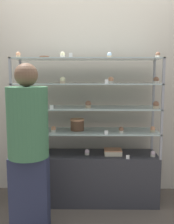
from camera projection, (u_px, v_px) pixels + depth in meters
name	position (u px, v px, depth m)	size (l,w,h in m)	color
ground_plane	(87.00, 200.00, 3.05)	(20.00, 20.00, 0.00)	brown
back_wall	(87.00, 87.00, 3.22)	(8.00, 0.05, 2.60)	beige
display_base	(87.00, 177.00, 3.01)	(1.58, 0.42, 0.56)	#333338
display_riser_lower	(87.00, 132.00, 2.93)	(1.58, 0.42, 0.27)	#99999E
display_riser_middle	(87.00, 109.00, 2.90)	(1.58, 0.42, 0.27)	#99999E
display_riser_upper	(87.00, 85.00, 2.86)	(1.58, 0.42, 0.27)	#99999E
display_riser_top	(87.00, 60.00, 2.83)	(1.58, 0.42, 0.27)	#99999E
layer_cake_centerpiece	(77.00, 124.00, 2.95)	(0.16, 0.16, 0.13)	brown
sheet_cake_frosted	(113.00, 152.00, 2.93)	(0.20, 0.16, 0.06)	beige
cupcake_0	(21.00, 153.00, 2.90)	(0.05, 0.05, 0.07)	#CCB28C
cupcake_1	(87.00, 152.00, 2.92)	(0.05, 0.05, 0.07)	beige
cupcake_2	(153.00, 154.00, 2.86)	(0.05, 0.05, 0.07)	beige
price_tag_0	(128.00, 157.00, 2.77)	(0.04, 0.00, 0.04)	white
cupcake_3	(20.00, 129.00, 2.90)	(0.05, 0.05, 0.07)	white
cupcake_4	(54.00, 129.00, 2.86)	(0.05, 0.05, 0.07)	beige
cupcake_5	(121.00, 130.00, 2.83)	(0.05, 0.05, 0.07)	beige
cupcake_6	(153.00, 129.00, 2.86)	(0.05, 0.05, 0.07)	#CCB28C
price_tag_1	(106.00, 133.00, 2.74)	(0.04, 0.00, 0.04)	white
cupcake_7	(21.00, 105.00, 2.83)	(0.06, 0.06, 0.08)	#CCB28C
cupcake_8	(88.00, 104.00, 2.84)	(0.06, 0.06, 0.08)	#CCB28C
cupcake_9	(156.00, 105.00, 2.79)	(0.06, 0.06, 0.08)	#CCB28C
price_tag_2	(52.00, 107.00, 2.71)	(0.04, 0.00, 0.04)	white
cupcake_10	(19.00, 80.00, 2.82)	(0.06, 0.06, 0.07)	#CCB28C
cupcake_11	(63.00, 80.00, 2.78)	(0.06, 0.06, 0.07)	#CCB28C
cupcake_12	(111.00, 80.00, 2.81)	(0.06, 0.06, 0.07)	beige
cupcake_13	(156.00, 80.00, 2.79)	(0.06, 0.06, 0.07)	beige
price_tag_3	(107.00, 81.00, 2.67)	(0.04, 0.00, 0.04)	white
cupcake_14	(18.00, 55.00, 2.74)	(0.05, 0.05, 0.06)	#CCB28C
cupcake_15	(63.00, 55.00, 2.73)	(0.05, 0.05, 0.06)	beige
cupcake_16	(109.00, 55.00, 2.78)	(0.05, 0.05, 0.06)	#CCB28C
cupcake_17	(158.00, 55.00, 2.75)	(0.05, 0.05, 0.06)	beige
price_tag_4	(71.00, 55.00, 2.63)	(0.04, 0.00, 0.04)	white
donut_glazed	(44.00, 57.00, 2.87)	(0.11, 0.11, 0.03)	brown
customer_figure	(28.00, 145.00, 2.33)	(0.36, 0.36, 1.55)	#282D47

